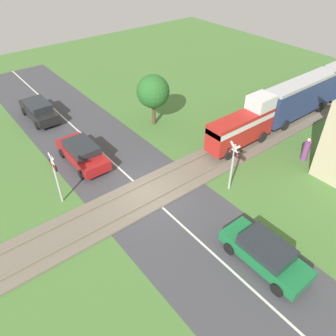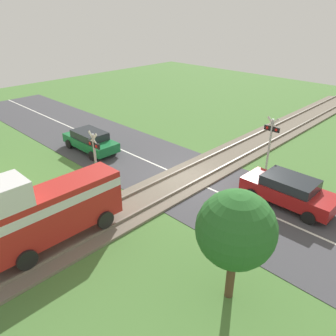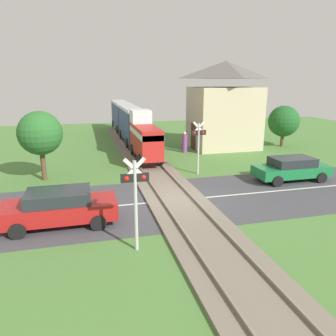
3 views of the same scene
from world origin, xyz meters
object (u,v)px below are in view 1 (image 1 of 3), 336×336
car_near_crossing (82,153)px  crossing_signal_west_approach (55,173)px  car_behind_queue (39,110)px  car_far_side (265,253)px  crossing_signal_east_approach (233,160)px  pedestrian_by_station (306,150)px  train (308,93)px

car_near_crossing → crossing_signal_west_approach: 3.88m
car_near_crossing → car_behind_queue: (-7.39, 0.00, 0.01)m
car_far_side → crossing_signal_east_approach: (-4.59, 2.63, 1.31)m
car_near_crossing → crossing_signal_east_approach: (7.59, 5.51, 1.27)m
car_far_side → pedestrian_by_station: pedestrian_by_station is taller
crossing_signal_west_approach → car_behind_queue: bearing=165.2°
train → crossing_signal_east_approach: train is taller
crossing_signal_east_approach → train: bearing=102.7°
train → crossing_signal_west_approach: train is taller
car_behind_queue → crossing_signal_west_approach: size_ratio=1.39×
crossing_signal_east_approach → car_near_crossing: bearing=-144.1°
car_far_side → car_behind_queue: bearing=-171.6°
car_near_crossing → crossing_signal_west_approach: crossing_signal_west_approach is taller
crossing_signal_west_approach → train: bearing=82.6°
car_far_side → pedestrian_by_station: (-3.56, 8.61, 0.02)m
crossing_signal_west_approach → pedestrian_by_station: (6.06, 14.11, -1.28)m
crossing_signal_east_approach → crossing_signal_west_approach: bearing=-121.8°
pedestrian_by_station → car_far_side: bearing=-67.5°
car_near_crossing → crossing_signal_east_approach: crossing_signal_east_approach is taller
train → crossing_signal_west_approach: bearing=-97.4°
car_behind_queue → car_near_crossing: bearing=0.0°
car_behind_queue → crossing_signal_west_approach: (9.95, -2.63, 1.26)m
car_near_crossing → pedestrian_by_station: bearing=53.1°
car_near_crossing → car_behind_queue: bearing=180.0°
train → crossing_signal_west_approach: size_ratio=6.40×
car_near_crossing → crossing_signal_west_approach: (2.56, -2.63, 1.27)m
car_near_crossing → car_behind_queue: car_behind_queue is taller
pedestrian_by_station → train: bearing=124.2°
car_far_side → crossing_signal_west_approach: (-9.62, -5.51, 1.31)m
car_behind_queue → crossing_signal_east_approach: (14.98, 5.51, 1.26)m
crossing_signal_east_approach → pedestrian_by_station: (1.03, 5.98, -1.28)m
car_near_crossing → crossing_signal_west_approach: bearing=-45.7°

